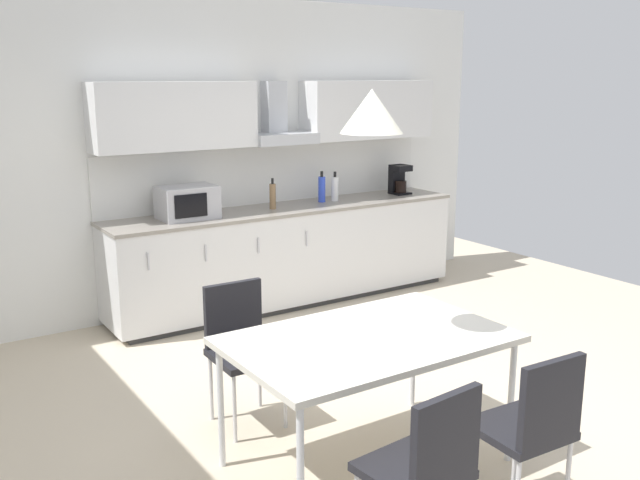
{
  "coord_description": "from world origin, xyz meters",
  "views": [
    {
      "loc": [
        -2.47,
        -3.47,
        2.12
      ],
      "look_at": [
        0.18,
        0.57,
        1.0
      ],
      "focal_mm": 40.0,
      "sensor_mm": 36.0,
      "label": 1
    }
  ],
  "objects": [
    {
      "name": "ground_plane",
      "position": [
        0.0,
        0.0,
        -0.01
      ],
      "size": [
        8.3,
        7.44,
        0.02
      ],
      "primitive_type": "cube",
      "color": "beige"
    },
    {
      "name": "pendant_lamp",
      "position": [
        -0.27,
        -0.59,
        1.94
      ],
      "size": [
        0.32,
        0.32,
        0.22
      ],
      "primitive_type": "cone",
      "color": "silver"
    },
    {
      "name": "kitchen_counter",
      "position": [
        0.87,
        2.16,
        0.46
      ],
      "size": [
        3.48,
        0.66,
        0.92
      ],
      "color": "#333333",
      "rests_on": "ground_plane"
    },
    {
      "name": "microwave",
      "position": [
        -0.13,
        2.16,
        1.06
      ],
      "size": [
        0.48,
        0.35,
        0.28
      ],
      "color": "#ADADB2",
      "rests_on": "kitchen_counter"
    },
    {
      "name": "bottle_blue",
      "position": [
        1.28,
        2.21,
        1.05
      ],
      "size": [
        0.07,
        0.07,
        0.3
      ],
      "color": "blue",
      "rests_on": "kitchen_counter"
    },
    {
      "name": "chair_far_left",
      "position": [
        -0.61,
        0.26,
        0.53
      ],
      "size": [
        0.41,
        0.41,
        0.87
      ],
      "color": "black",
      "rests_on": "ground_plane"
    },
    {
      "name": "dining_table",
      "position": [
        -0.27,
        -0.59,
        0.71
      ],
      "size": [
        1.49,
        0.95,
        0.75
      ],
      "color": "silver",
      "rests_on": "ground_plane"
    },
    {
      "name": "backsplash_tile",
      "position": [
        0.87,
        2.47,
        1.19
      ],
      "size": [
        3.46,
        0.02,
        0.54
      ],
      "primitive_type": "cube",
      "color": "silver",
      "rests_on": "kitchen_counter"
    },
    {
      "name": "bottle_brown",
      "position": [
        0.7,
        2.15,
        1.04
      ],
      "size": [
        0.06,
        0.06,
        0.28
      ],
      "color": "brown",
      "rests_on": "kitchen_counter"
    },
    {
      "name": "coffee_maker",
      "position": [
        2.21,
        2.19,
        1.07
      ],
      "size": [
        0.18,
        0.19,
        0.3
      ],
      "color": "black",
      "rests_on": "kitchen_counter"
    },
    {
      "name": "chair_near_right",
      "position": [
        0.06,
        -1.45,
        0.53
      ],
      "size": [
        0.42,
        0.42,
        0.87
      ],
      "color": "black",
      "rests_on": "ground_plane"
    },
    {
      "name": "chair_near_left",
      "position": [
        -0.6,
        -1.45,
        0.53
      ],
      "size": [
        0.43,
        0.43,
        0.87
      ],
      "color": "black",
      "rests_on": "ground_plane"
    },
    {
      "name": "bottle_white",
      "position": [
        1.42,
        2.19,
        1.04
      ],
      "size": [
        0.07,
        0.07,
        0.29
      ],
      "color": "white",
      "rests_on": "kitchen_counter"
    },
    {
      "name": "upper_wall_cabinets",
      "position": [
        0.87,
        2.31,
        1.77
      ],
      "size": [
        3.46,
        0.4,
        0.57
      ],
      "color": "silver"
    },
    {
      "name": "wall_back",
      "position": [
        0.0,
        2.53,
        1.4
      ],
      "size": [
        6.64,
        0.1,
        2.8
      ],
      "primitive_type": "cube",
      "color": "white",
      "rests_on": "ground_plane"
    }
  ]
}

